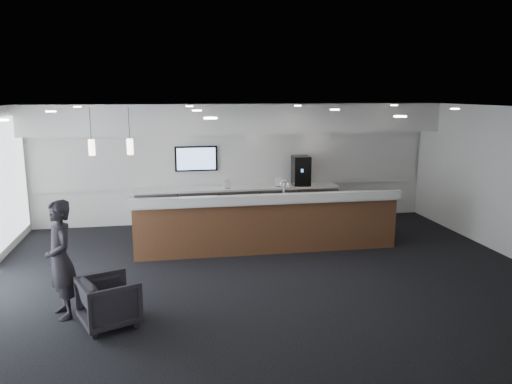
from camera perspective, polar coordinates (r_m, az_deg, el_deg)
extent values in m
plane|color=black|center=(9.21, 1.24, -9.46)|extent=(10.00, 10.00, 0.00)
cube|color=black|center=(8.61, 1.32, 9.55)|extent=(10.00, 8.00, 0.02)
cube|color=silver|center=(12.67, -2.34, 3.32)|extent=(10.00, 0.02, 3.00)
cube|color=silver|center=(12.12, -2.09, 8.42)|extent=(10.00, 0.90, 0.70)
cube|color=silver|center=(12.63, -2.33, 3.75)|extent=(9.80, 0.06, 1.40)
cube|color=gray|center=(12.52, -2.07, -1.67)|extent=(5.00, 0.60, 0.90)
cube|color=white|center=(12.42, -2.09, 0.46)|extent=(5.06, 0.66, 0.05)
cylinder|color=white|center=(12.08, -11.29, -2.15)|extent=(0.60, 0.02, 0.02)
cylinder|color=white|center=(12.10, -6.55, -1.98)|extent=(0.60, 0.02, 0.02)
cylinder|color=white|center=(12.20, -1.86, -1.80)|extent=(0.60, 0.02, 0.02)
cylinder|color=white|center=(12.38, 2.72, -1.61)|extent=(0.60, 0.02, 0.02)
cylinder|color=white|center=(12.64, 7.15, -1.42)|extent=(0.60, 0.02, 0.02)
cube|color=black|center=(12.47, -6.86, 3.81)|extent=(1.05, 0.07, 0.62)
cube|color=blue|center=(12.43, -6.84, 3.79)|extent=(0.95, 0.01, 0.54)
cylinder|color=#FFECC6|center=(9.31, -14.40, 4.71)|extent=(0.12, 0.12, 0.30)
cylinder|color=#FFECC6|center=(9.39, -18.68, 4.52)|extent=(0.12, 0.12, 0.30)
cube|color=brown|center=(10.51, 1.19, -3.79)|extent=(5.45, 0.79, 1.05)
cube|color=white|center=(10.38, 1.21, -0.83)|extent=(5.53, 0.87, 0.06)
cube|color=white|center=(9.96, 1.68, -0.83)|extent=(5.52, 0.15, 0.18)
cylinder|color=white|center=(10.52, 3.17, 0.27)|extent=(0.04, 0.04, 0.28)
torus|color=white|center=(10.44, 3.26, 0.96)|extent=(0.19, 0.03, 0.19)
cube|color=black|center=(12.68, 5.16, 2.45)|extent=(0.44, 0.49, 0.73)
cube|color=white|center=(12.50, 5.44, 0.65)|extent=(0.26, 0.12, 0.02)
cube|color=white|center=(12.22, -3.34, 0.92)|extent=(0.16, 0.06, 0.22)
cube|color=white|center=(12.45, 2.58, 1.13)|extent=(0.17, 0.04, 0.22)
imported|color=black|center=(7.54, -16.44, -11.91)|extent=(1.00, 0.99, 0.70)
imported|color=black|center=(7.86, -21.45, -7.19)|extent=(0.65, 0.76, 1.76)
imported|color=white|center=(12.63, 5.72, 0.91)|extent=(0.09, 0.09, 0.08)
imported|color=white|center=(12.59, 5.11, 0.89)|extent=(0.13, 0.13, 0.08)
imported|color=white|center=(12.56, 4.49, 0.87)|extent=(0.11, 0.11, 0.08)
imported|color=white|center=(12.52, 3.87, 0.85)|extent=(0.12, 0.12, 0.08)
imported|color=white|center=(12.49, 3.25, 0.83)|extent=(0.12, 0.12, 0.08)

